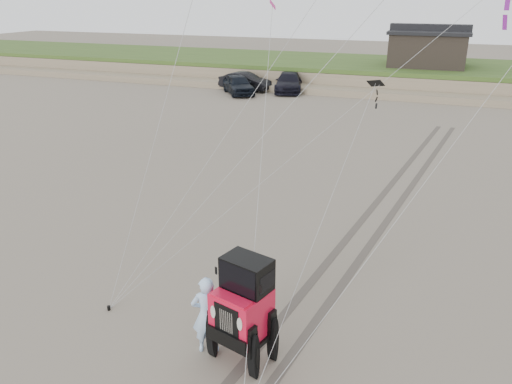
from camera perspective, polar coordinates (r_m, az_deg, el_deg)
ground at (r=11.72m, az=-2.74°, el=-17.53°), size 160.00×160.00×0.00m
dune_ridge at (r=46.41m, az=16.22°, el=12.76°), size 160.00×14.25×1.73m
cabin at (r=45.51m, az=19.08°, el=15.37°), size 6.40×5.40×3.35m
truck_a at (r=40.10m, az=-2.03°, el=12.19°), size 4.09×4.58×1.50m
truck_b at (r=41.77m, az=-1.24°, el=12.53°), size 4.53×2.17×1.43m
truck_c at (r=41.23m, az=3.77°, el=12.40°), size 3.22×5.43×1.47m
jeep at (r=10.90m, az=-1.60°, el=-14.57°), size 3.55×5.55×1.91m
man at (r=11.19m, az=-5.62°, el=-13.78°), size 0.80×0.69×1.86m
stake_main at (r=13.39m, az=-16.48°, el=-12.59°), size 0.08×0.08×0.12m
tire_tracks at (r=17.98m, az=13.37°, el=-3.22°), size 5.22×29.74×0.01m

